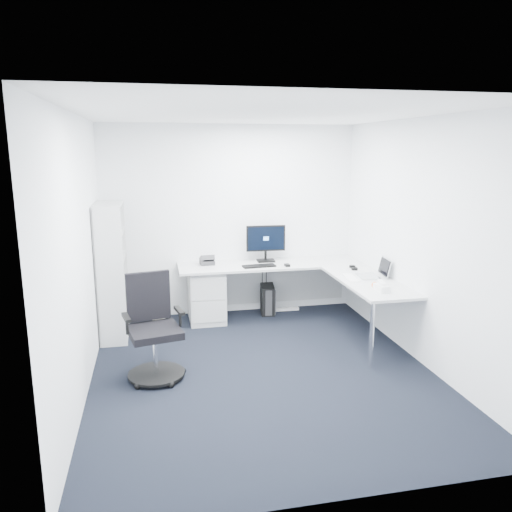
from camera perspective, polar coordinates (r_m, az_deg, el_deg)
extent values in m
plane|color=black|center=(5.56, 0.72, -13.00)|extent=(4.20, 4.20, 0.00)
plane|color=white|center=(5.04, 0.81, 15.99)|extent=(4.20, 4.20, 0.00)
cube|color=white|center=(7.16, -2.90, 4.04)|extent=(3.60, 0.02, 2.70)
cube|color=white|center=(3.18, 9.08, -6.62)|extent=(3.60, 0.02, 2.70)
cube|color=white|center=(5.06, -19.55, -0.10)|extent=(0.02, 4.20, 2.70)
cube|color=white|center=(5.79, 18.44, 1.46)|extent=(0.02, 4.20, 2.70)
cube|color=#B7B9BA|center=(6.99, -5.68, -4.44)|extent=(0.48, 0.60, 0.74)
cube|color=black|center=(7.34, 1.29, -4.90)|extent=(0.25, 0.45, 0.41)
cube|color=beige|center=(7.12, -11.04, -5.99)|extent=(0.19, 0.37, 0.34)
cube|color=white|center=(7.49, 3.57, -6.07)|extent=(0.35, 0.06, 0.04)
cube|color=black|center=(6.83, 0.35, -1.15)|extent=(0.46, 0.19, 0.02)
cube|color=black|center=(6.86, 3.59, -1.06)|extent=(0.06, 0.10, 0.03)
cube|color=white|center=(6.34, 10.78, -2.47)|extent=(0.16, 0.41, 0.01)
sphere|color=#FB5F16|center=(5.95, 13.41, -3.25)|extent=(0.07, 0.07, 0.07)
cube|color=white|center=(5.85, 14.13, -3.55)|extent=(0.12, 0.21, 0.07)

